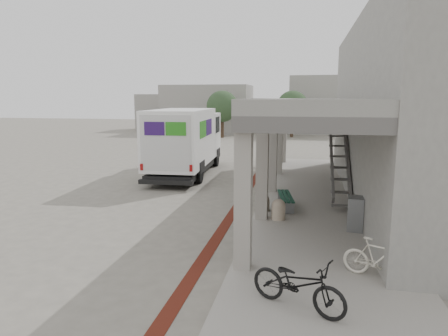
% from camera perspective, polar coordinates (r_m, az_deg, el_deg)
% --- Properties ---
extents(ground, '(120.00, 120.00, 0.00)m').
position_cam_1_polar(ground, '(13.36, -3.96, -7.70)').
color(ground, '#6B655B').
rests_on(ground, ground).
extents(bike_lane_stripe, '(0.35, 40.00, 0.01)m').
position_cam_1_polar(bike_lane_stripe, '(15.02, 1.79, -5.66)').
color(bike_lane_stripe, '#4E190F').
rests_on(bike_lane_stripe, ground).
extents(sidewalk, '(4.40, 28.00, 0.12)m').
position_cam_1_polar(sidewalk, '(12.90, 13.62, -8.34)').
color(sidewalk, gray).
rests_on(sidewalk, ground).
extents(transit_building, '(7.60, 17.00, 7.00)m').
position_cam_1_polar(transit_building, '(17.10, 23.18, 7.01)').
color(transit_building, gray).
rests_on(transit_building, ground).
extents(distant_backdrop, '(28.00, 10.00, 6.50)m').
position_cam_1_polar(distant_backdrop, '(48.56, 4.19, 8.37)').
color(distant_backdrop, gray).
rests_on(distant_backdrop, ground).
extents(tree_left, '(3.20, 3.20, 4.80)m').
position_cam_1_polar(tree_left, '(41.14, -0.26, 8.77)').
color(tree_left, '#38281C').
rests_on(tree_left, ground).
extents(tree_mid, '(3.20, 3.20, 4.80)m').
position_cam_1_polar(tree_mid, '(42.29, 9.74, 8.67)').
color(tree_mid, '#38281C').
rests_on(tree_mid, ground).
extents(tree_right, '(3.20, 3.20, 4.80)m').
position_cam_1_polar(tree_right, '(41.78, 20.83, 8.15)').
color(tree_right, '#38281C').
rests_on(tree_right, ground).
extents(fedex_truck, '(3.00, 8.30, 3.48)m').
position_cam_1_polar(fedex_truck, '(21.32, -5.44, 4.03)').
color(fedex_truck, black).
rests_on(fedex_truck, ground).
extents(bench, '(0.72, 1.95, 0.45)m').
position_cam_1_polar(bench, '(14.70, 8.79, -4.36)').
color(bench, slate).
rests_on(bench, sidewalk).
extents(bollard_near, '(0.45, 0.45, 0.68)m').
position_cam_1_polar(bollard_near, '(13.25, 7.79, -5.84)').
color(bollard_near, tan).
rests_on(bollard_near, sidewalk).
extents(bollard_far, '(0.36, 0.36, 0.54)m').
position_cam_1_polar(bollard_far, '(14.20, 5.78, -5.00)').
color(bollard_far, gray).
rests_on(bollard_far, sidewalk).
extents(utility_cabinet, '(0.53, 0.66, 1.01)m').
position_cam_1_polar(utility_cabinet, '(12.68, 18.29, -6.20)').
color(utility_cabinet, slate).
rests_on(utility_cabinet, sidewalk).
extents(bicycle_black, '(2.02, 1.44, 1.01)m').
position_cam_1_polar(bicycle_black, '(7.89, 10.53, -15.94)').
color(bicycle_black, black).
rests_on(bicycle_black, sidewalk).
extents(bicycle_cream, '(1.56, 1.02, 0.91)m').
position_cam_1_polar(bicycle_cream, '(9.56, 21.09, -12.04)').
color(bicycle_cream, silver).
rests_on(bicycle_cream, sidewalk).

